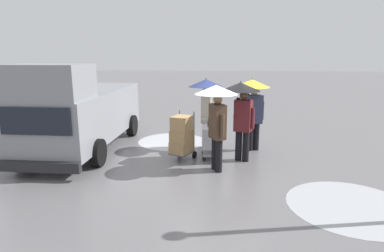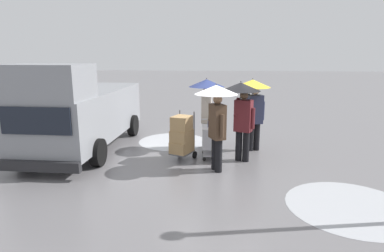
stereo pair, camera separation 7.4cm
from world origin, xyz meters
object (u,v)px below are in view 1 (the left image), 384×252
at_px(shopping_cart_vendor, 211,138).
at_px(pedestrian_white_side, 206,97).
at_px(cargo_van_parked_right, 81,111).
at_px(pedestrian_far_side, 253,98).
at_px(pedestrian_black_side, 217,107).
at_px(hand_dolly_boxes, 182,136).
at_px(pedestrian_pink_side, 242,103).

distance_m(shopping_cart_vendor, pedestrian_white_side, 1.32).
distance_m(cargo_van_parked_right, pedestrian_far_side, 5.05).
bearing_deg(pedestrian_white_side, pedestrian_black_side, 100.30).
bearing_deg(hand_dolly_boxes, shopping_cart_vendor, -158.74).
xyz_separation_m(cargo_van_parked_right, pedestrian_black_side, (-3.99, 1.37, 0.41)).
height_order(cargo_van_parked_right, pedestrian_pink_side, cargo_van_parked_right).
bearing_deg(pedestrian_far_side, hand_dolly_boxes, 29.41).
relative_size(cargo_van_parked_right, pedestrian_black_side, 2.49).
bearing_deg(pedestrian_far_side, pedestrian_black_side, 59.78).
height_order(shopping_cart_vendor, hand_dolly_boxes, hand_dolly_boxes).
bearing_deg(pedestrian_white_side, pedestrian_pink_side, 133.83).
height_order(hand_dolly_boxes, pedestrian_pink_side, pedestrian_pink_side).
distance_m(shopping_cart_vendor, pedestrian_black_side, 1.41).
xyz_separation_m(pedestrian_pink_side, pedestrian_black_side, (0.64, 0.78, 0.00)).
xyz_separation_m(hand_dolly_boxes, pedestrian_white_side, (-0.60, -1.13, 0.91)).
relative_size(hand_dolly_boxes, pedestrian_pink_side, 0.61).
bearing_deg(hand_dolly_boxes, pedestrian_white_side, -118.04).
bearing_deg(pedestrian_white_side, pedestrian_far_side, 178.97).
xyz_separation_m(hand_dolly_boxes, pedestrian_pink_side, (-1.57, -0.12, 0.91)).
relative_size(shopping_cart_vendor, pedestrian_pink_side, 0.49).
relative_size(hand_dolly_boxes, pedestrian_far_side, 0.61).
xyz_separation_m(hand_dolly_boxes, pedestrian_black_side, (-0.93, 0.67, 0.91)).
bearing_deg(cargo_van_parked_right, pedestrian_far_side, -175.49).
xyz_separation_m(hand_dolly_boxes, pedestrian_far_side, (-1.96, -1.10, 0.91)).
bearing_deg(shopping_cart_vendor, pedestrian_white_side, -76.99).
distance_m(cargo_van_parked_right, pedestrian_white_side, 3.71).
height_order(cargo_van_parked_right, pedestrian_white_side, cargo_van_parked_right).
height_order(shopping_cart_vendor, pedestrian_black_side, pedestrian_black_side).
height_order(hand_dolly_boxes, pedestrian_white_side, pedestrian_white_side).
distance_m(pedestrian_black_side, pedestrian_far_side, 2.05).
bearing_deg(hand_dolly_boxes, cargo_van_parked_right, -13.04).
relative_size(pedestrian_black_side, pedestrian_far_side, 1.00).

